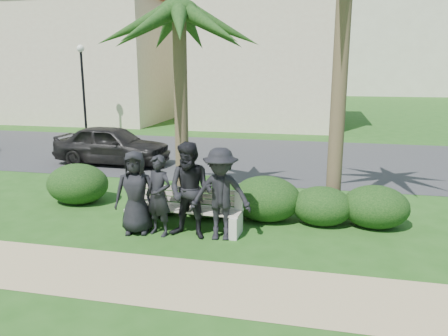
{
  "coord_description": "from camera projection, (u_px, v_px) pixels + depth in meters",
  "views": [
    {
      "loc": [
        2.49,
        -7.61,
        3.18
      ],
      "look_at": [
        0.54,
        1.0,
        1.16
      ],
      "focal_mm": 35.0,
      "sensor_mm": 36.0,
      "label": 1
    }
  ],
  "objects": [
    {
      "name": "hedge_d",
      "position": [
        266.0,
        197.0,
        9.33
      ],
      "size": [
        1.5,
        1.24,
        0.98
      ],
      "primitive_type": "ellipsoid",
      "color": "black",
      "rests_on": "ground"
    },
    {
      "name": "hedge_e",
      "position": [
        322.0,
        205.0,
        9.07
      ],
      "size": [
        1.26,
        1.04,
        0.82
      ],
      "primitive_type": "ellipsoid",
      "color": "black",
      "rests_on": "ground"
    },
    {
      "name": "man_c",
      "position": [
        191.0,
        191.0,
        8.23
      ],
      "size": [
        0.99,
        0.81,
        1.86
      ],
      "primitive_type": "imported",
      "rotation": [
        0.0,
        0.0,
        -0.13
      ],
      "color": "black",
      "rests_on": "ground"
    },
    {
      "name": "man_b",
      "position": [
        159.0,
        196.0,
        8.39
      ],
      "size": [
        0.67,
        0.54,
        1.58
      ],
      "primitive_type": "imported",
      "rotation": [
        0.0,
        0.0,
        -0.32
      ],
      "color": "black",
      "rests_on": "ground"
    },
    {
      "name": "footpath",
      "position": [
        150.0,
        279.0,
        6.77
      ],
      "size": [
        30.0,
        1.6,
        0.01
      ],
      "primitive_type": "cube",
      "color": "tan",
      "rests_on": "ground"
    },
    {
      "name": "man_d",
      "position": [
        221.0,
        194.0,
        8.16
      ],
      "size": [
        1.21,
        0.78,
        1.77
      ],
      "primitive_type": "imported",
      "rotation": [
        0.0,
        0.0,
        0.11
      ],
      "color": "black",
      "rests_on": "ground"
    },
    {
      "name": "asphalt_street",
      "position": [
        251.0,
        157.0,
        16.08
      ],
      "size": [
        160.0,
        8.0,
        0.01
      ],
      "primitive_type": "cube",
      "color": "#2D2D30",
      "rests_on": "ground"
    },
    {
      "name": "car_a",
      "position": [
        112.0,
        145.0,
        14.71
      ],
      "size": [
        3.93,
        1.68,
        1.32
      ],
      "primitive_type": "imported",
      "rotation": [
        0.0,
        0.0,
        1.54
      ],
      "color": "black",
      "rests_on": "ground"
    },
    {
      "name": "palm_left",
      "position": [
        179.0,
        14.0,
        9.79
      ],
      "size": [
        3.0,
        3.0,
        5.34
      ],
      "color": "brown",
      "rests_on": "ground"
    },
    {
      "name": "hedge_b",
      "position": [
        159.0,
        197.0,
        9.73
      ],
      "size": [
        1.17,
        0.97,
        0.76
      ],
      "primitive_type": "ellipsoid",
      "color": "black",
      "rests_on": "ground"
    },
    {
      "name": "stucco_bldg_right",
      "position": [
        263.0,
        60.0,
        24.99
      ],
      "size": [
        8.4,
        8.4,
        7.3
      ],
      "color": "beige",
      "rests_on": "ground"
    },
    {
      "name": "stucco_bldg_left",
      "position": [
        89.0,
        60.0,
        27.35
      ],
      "size": [
        10.4,
        8.4,
        7.3
      ],
      "color": "beige",
      "rests_on": "ground"
    },
    {
      "name": "ground",
      "position": [
        186.0,
        236.0,
        8.48
      ],
      "size": [
        160.0,
        160.0,
        0.0
      ],
      "primitive_type": "plane",
      "color": "#215117",
      "rests_on": "ground"
    },
    {
      "name": "hedge_f",
      "position": [
        375.0,
        206.0,
        8.92
      ],
      "size": [
        1.36,
        1.12,
        0.89
      ],
      "primitive_type": "ellipsoid",
      "color": "black",
      "rests_on": "ground"
    },
    {
      "name": "street_lamp",
      "position": [
        82.0,
        73.0,
        21.16
      ],
      "size": [
        0.36,
        0.36,
        4.29
      ],
      "color": "black",
      "rests_on": "ground"
    },
    {
      "name": "hedge_c",
      "position": [
        211.0,
        195.0,
        9.57
      ],
      "size": [
        1.42,
        1.17,
        0.93
      ],
      "primitive_type": "ellipsoid",
      "color": "black",
      "rests_on": "ground"
    },
    {
      "name": "hedge_a",
      "position": [
        78.0,
        183.0,
        10.52
      ],
      "size": [
        1.5,
        1.24,
        0.98
      ],
      "primitive_type": "ellipsoid",
      "color": "black",
      "rests_on": "ground"
    },
    {
      "name": "park_bench",
      "position": [
        184.0,
        212.0,
        8.74
      ],
      "size": [
        2.36,
        0.64,
        0.82
      ],
      "rotation": [
        0.0,
        0.0,
        -0.04
      ],
      "color": "#AC9F90",
      "rests_on": "ground"
    },
    {
      "name": "man_a",
      "position": [
        136.0,
        192.0,
        8.49
      ],
      "size": [
        0.9,
        0.7,
        1.65
      ],
      "primitive_type": "imported",
      "rotation": [
        0.0,
        0.0,
        0.24
      ],
      "color": "black",
      "rests_on": "ground"
    }
  ]
}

